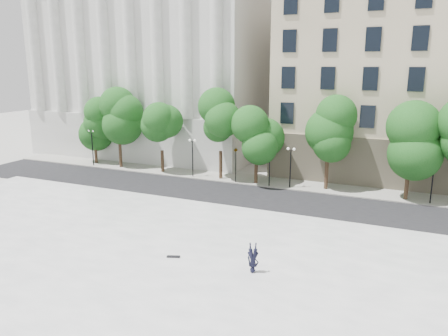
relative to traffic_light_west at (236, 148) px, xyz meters
The scene contains 11 objects.
ground 22.61m from the traffic_light_west, 89.36° to the right, with size 160.00×160.00×0.00m, color #ABA9A2.
plaza 19.62m from the traffic_light_west, 89.26° to the right, with size 44.00×22.00×0.45m, color white.
street 5.70m from the traffic_light_west, 86.67° to the right, with size 60.00×8.00×0.02m, color black.
far_sidewalk 4.06m from the traffic_light_west, 81.62° to the left, with size 60.00×4.00×0.12m, color #A29F96.
building_west 25.08m from the traffic_light_west, 135.82° to the left, with size 31.50×27.65×25.60m.
traffic_light_west is the anchor object (origin of this frame).
traffic_light_east 3.64m from the traffic_light_west, ahead, with size 0.72×1.76×4.19m.
person_lying 21.10m from the traffic_light_west, 65.11° to the right, with size 0.64×0.42×1.77m, color black.
skateboard 19.65m from the traffic_light_west, 79.24° to the right, with size 0.82×0.21×0.08m, color black.
street_trees 1.90m from the traffic_light_west, 114.81° to the left, with size 43.84×5.43×7.98m.
lamp_posts 0.82m from the traffic_light_west, 99.65° to the left, with size 38.00×0.28×4.48m.
Camera 1 is at (16.22, -18.26, 12.03)m, focal length 35.00 mm.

